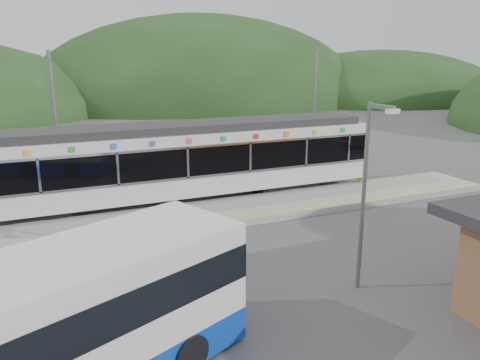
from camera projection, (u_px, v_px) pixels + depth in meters
name	position (u px, v px, depth m)	size (l,w,h in m)	color
ground	(274.00, 239.00, 17.68)	(120.00, 120.00, 0.00)	#4C4C4F
hills	(331.00, 188.00, 24.76)	(146.00, 149.00, 26.00)	#1E3D19
platform	(239.00, 210.00, 20.57)	(26.00, 3.20, 0.30)	#9E9E99
yellow_line	(252.00, 216.00, 19.38)	(26.00, 0.10, 0.01)	yellow
train	(168.00, 161.00, 21.55)	(20.44, 3.01, 3.74)	black
catenary_mast_west	(56.00, 125.00, 21.65)	(0.18, 1.80, 7.00)	slate
catenary_mast_east	(314.00, 111.00, 27.06)	(0.18, 1.80, 7.00)	slate
lamp_post	(367.00, 182.00, 13.07)	(0.36, 0.99, 5.50)	slate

